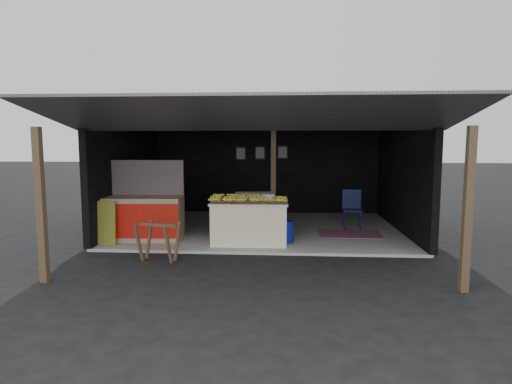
# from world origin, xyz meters

# --- Properties ---
(ground) EXTENTS (80.00, 80.00, 0.00)m
(ground) POSITION_xyz_m (0.00, 0.00, 0.00)
(ground) COLOR black
(ground) RESTS_ON ground
(concrete_slab) EXTENTS (7.00, 5.00, 0.06)m
(concrete_slab) POSITION_xyz_m (0.00, 2.50, 0.03)
(concrete_slab) COLOR gray
(concrete_slab) RESTS_ON ground
(shophouse) EXTENTS (7.40, 7.29, 3.02)m
(shophouse) POSITION_xyz_m (0.00, 2.82, 2.10)
(shophouse) COLOR black
(shophouse) RESTS_ON ground
(banana_table) EXTENTS (1.68, 1.05, 0.92)m
(banana_table) POSITION_xyz_m (-0.19, 0.81, 0.52)
(banana_table) COLOR silver
(banana_table) RESTS_ON concrete_slab
(banana_pile) EXTENTS (1.56, 0.95, 0.18)m
(banana_pile) POSITION_xyz_m (-0.19, 0.81, 1.07)
(banana_pile) COLOR gold
(banana_pile) RESTS_ON banana_table
(white_crate) EXTENTS (0.97, 0.71, 1.00)m
(white_crate) POSITION_xyz_m (-0.14, 1.62, 0.56)
(white_crate) COLOR white
(white_crate) RESTS_ON concrete_slab
(neighbor_stall) EXTENTS (1.78, 0.88, 1.79)m
(neighbor_stall) POSITION_xyz_m (-2.61, 0.98, 0.59)
(neighbor_stall) COLOR #998466
(neighbor_stall) RESTS_ON concrete_slab
(green_signboard) EXTENTS (0.63, 0.11, 0.95)m
(green_signboard) POSITION_xyz_m (-3.36, 0.40, 0.54)
(green_signboard) COLOR black
(green_signboard) RESTS_ON concrete_slab
(sawhorse) EXTENTS (0.79, 0.78, 0.74)m
(sawhorse) POSITION_xyz_m (-1.80, -0.61, 0.47)
(sawhorse) COLOR brown
(sawhorse) RESTS_ON ground
(water_barrel) EXTENTS (0.31, 0.31, 0.45)m
(water_barrel) POSITION_xyz_m (0.62, 0.89, 0.29)
(water_barrel) COLOR navy
(water_barrel) RESTS_ON concrete_slab
(plastic_chair) EXTENTS (0.49, 0.49, 0.99)m
(plastic_chair) POSITION_xyz_m (2.29, 2.52, 0.65)
(plastic_chair) COLOR #090F33
(plastic_chair) RESTS_ON concrete_slab
(magenta_rug) EXTENTS (1.52, 1.03, 0.01)m
(magenta_rug) POSITION_xyz_m (2.14, 1.86, 0.07)
(magenta_rug) COLOR maroon
(magenta_rug) RESTS_ON concrete_slab
(picture_frames) EXTENTS (1.62, 0.04, 0.46)m
(picture_frames) POSITION_xyz_m (-0.17, 4.89, 1.93)
(picture_frames) COLOR black
(picture_frames) RESTS_ON shophouse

